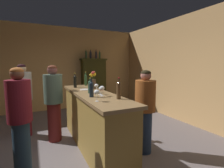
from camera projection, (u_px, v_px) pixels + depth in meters
The scene contains 24 objects.
floor at pixel (85, 158), 2.78m from camera, with size 8.81×8.81×0.00m, color slate.
wall_back at pixel (56, 69), 5.69m from camera, with size 6.00×0.12×2.88m, color tan.
wall_right at pixel (206, 70), 3.91m from camera, with size 0.12×6.89×2.88m, color tan.
bar_counter at pixel (93, 120), 3.09m from camera, with size 0.61×2.49×1.06m.
display_cabinet at pixel (94, 82), 6.07m from camera, with size 0.95×0.37×1.79m.
wine_bottle_syrah at pixel (75, 81), 3.67m from camera, with size 0.07×0.07×0.33m.
wine_bottle_chardonnay at pixel (86, 79), 4.05m from camera, with size 0.06×0.06×0.34m.
wine_bottle_pinot at pixel (90, 86), 2.97m from camera, with size 0.07×0.07×0.28m.
wine_bottle_riesling at pixel (119, 89), 2.46m from camera, with size 0.07×0.07×0.33m.
wine_bottle_rose at pixel (91, 88), 2.61m from camera, with size 0.07×0.07×0.31m.
wine_glass_front at pixel (101, 89), 2.82m from camera, with size 0.07×0.07×0.14m.
wine_glass_mid at pixel (97, 93), 2.29m from camera, with size 0.08×0.08×0.17m.
wine_glass_rear at pixel (102, 89), 2.69m from camera, with size 0.08×0.08×0.17m.
wine_glass_spare at pixel (96, 86), 3.09m from camera, with size 0.08×0.08×0.15m.
flower_arrangement at pixel (93, 81), 3.52m from camera, with size 0.14×0.14×0.38m.
cheese_plate at pixel (85, 90), 3.37m from camera, with size 0.20×0.20×0.01m, color white.
display_bottle_left at pixel (86, 54), 5.83m from camera, with size 0.06×0.06×0.33m.
display_bottle_midleft at pixel (91, 55), 5.90m from camera, with size 0.07×0.07×0.32m.
display_bottle_center at pixel (96, 55), 5.99m from camera, with size 0.07×0.07×0.34m.
display_bottle_midright at pixel (100, 55), 6.06m from camera, with size 0.06×0.06×0.31m.
patron_near_entrance at pixel (23, 98), 3.55m from camera, with size 0.36×0.36×1.58m.
patron_redhead at pixel (20, 117), 2.27m from camera, with size 0.32×0.32×1.54m.
patron_tall at pixel (54, 100), 3.33m from camera, with size 0.37×0.37×1.56m.
bartender at pixel (145, 108), 2.88m from camera, with size 0.36×0.36×1.48m.
Camera 1 is at (-0.72, -2.55, 1.57)m, focal length 26.29 mm.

